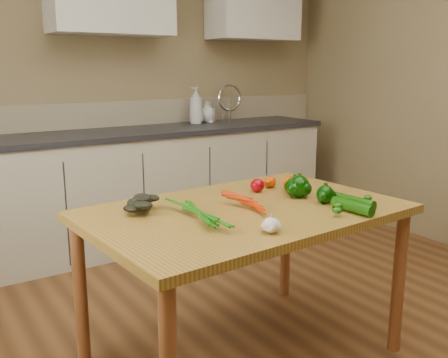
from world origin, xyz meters
name	(u,v)px	position (x,y,z in m)	size (l,w,h in m)	color
room	(327,96)	(0.00, 0.17, 1.25)	(4.04, 5.04, 2.64)	brown
counter_run	(162,183)	(0.21, 2.19, 0.46)	(2.84, 0.64, 1.14)	beige
table	(245,226)	(-0.25, 0.40, 0.67)	(1.45, 0.99, 0.75)	#AE8132
soap_bottle_a	(196,105)	(0.61, 2.31, 1.05)	(0.12, 0.12, 0.30)	silver
soap_bottle_b	(209,112)	(0.76, 2.34, 0.99)	(0.08, 0.08, 0.17)	silver
soap_bottle_c	(207,112)	(0.74, 2.36, 0.99)	(0.14, 0.14, 0.18)	silver
carrot_bunch	(232,204)	(-0.33, 0.39, 0.78)	(0.26, 0.20, 0.07)	red
leafy_greens	(148,200)	(-0.63, 0.60, 0.80)	(0.20, 0.18, 0.10)	black
garlic_bulb	(271,225)	(-0.37, 0.07, 0.78)	(0.07, 0.07, 0.06)	white
pepper_a	(299,187)	(0.08, 0.41, 0.80)	(0.11, 0.11, 0.11)	#062F02
pepper_b	(295,186)	(0.10, 0.47, 0.79)	(0.09, 0.09, 0.09)	#062F02
pepper_c	(325,194)	(0.11, 0.27, 0.79)	(0.08, 0.08, 0.08)	#062F02
tomato_a	(257,185)	(-0.03, 0.61, 0.78)	(0.07, 0.07, 0.07)	#99020B
tomato_b	(270,182)	(0.09, 0.65, 0.78)	(0.07, 0.07, 0.06)	#C64004
tomato_c	(290,183)	(0.14, 0.54, 0.79)	(0.08, 0.08, 0.08)	#C64004
zucchini_a	(354,202)	(0.17, 0.15, 0.77)	(0.05, 0.05, 0.21)	#104207
zucchini_b	(352,207)	(0.10, 0.09, 0.77)	(0.05, 0.05, 0.20)	#104207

